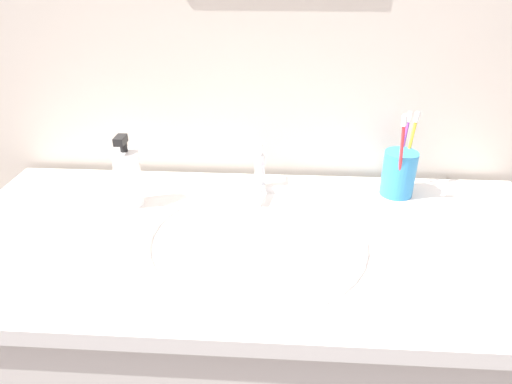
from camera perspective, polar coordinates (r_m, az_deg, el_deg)
The scene contains 9 objects.
tiled_wall_back at distance 1.08m, azimuth 0.89°, elevation 21.13°, with size 2.43×0.04×2.40m, color beige.
vanity_counter at distance 1.18m, azimuth -0.22°, elevation -22.43°, with size 1.23×0.56×0.83m.
sink_basin at distance 0.92m, azimuth -0.12°, elevation -8.23°, with size 0.44×0.44×0.12m.
faucet at distance 1.05m, azimuth 0.60°, elevation 2.17°, with size 0.02×0.15×0.09m.
toothbrush_cup at distance 1.08m, azimuth 17.56°, elevation 2.23°, with size 0.07×0.07×0.10m, color #338CCC.
toothbrush_red at distance 1.02m, azimuth 17.87°, elevation 4.73°, with size 0.03×0.04×0.20m.
toothbrush_yellow at distance 1.09m, azimuth 18.82°, elevation 5.43°, with size 0.04×0.05×0.18m.
toothbrush_purple at distance 1.10m, azimuth 18.09°, elevation 5.58°, with size 0.03×0.06×0.18m.
soap_dispenser at distance 1.02m, azimuth -15.86°, elevation 1.91°, with size 0.06×0.06×0.17m.
Camera 1 is at (0.05, -0.75, 1.33)m, focal length 31.70 mm.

